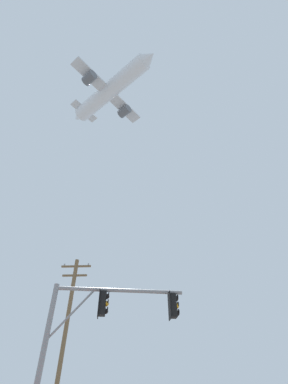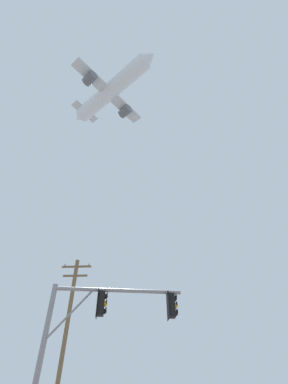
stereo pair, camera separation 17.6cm
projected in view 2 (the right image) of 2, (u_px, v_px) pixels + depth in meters
The scene contains 3 objects.
signal_pole_near at pixel (97, 325), 10.15m from camera, with size 5.10×0.98×5.72m.
utility_pole at pixel (66, 334), 17.56m from camera, with size 2.20×0.28×10.70m.
airplane at pixel (111, 91), 49.23m from camera, with size 17.25×14.36×5.46m.
Camera 2 is at (-0.83, -4.16, 1.77)m, focal length 25.61 mm.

